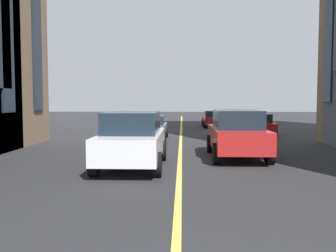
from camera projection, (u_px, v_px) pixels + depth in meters
The scene contains 7 objects.
lane_centre_line at pixel (180, 166), 13.00m from camera, with size 80.00×0.16×0.01m.
car_silver_oncoming at pixel (232, 116), 37.13m from camera, with size 4.40×1.95×1.37m.
car_grey_parked_a at pixel (150, 127), 21.82m from camera, with size 4.40×1.95×1.37m.
car_red_far at pixel (257, 125), 24.43m from camera, with size 3.90×1.89×1.40m.
car_red_mid at pixel (214, 119), 31.91m from camera, with size 4.40×1.95×1.37m.
car_white_parked_b at pixel (132, 139), 12.75m from camera, with size 4.70×2.14×1.88m.
car_red_trailing at pixel (237, 133), 14.94m from camera, with size 4.70×2.14×1.88m.
Camera 1 is at (7.12, -0.09, 2.28)m, focal length 40.60 mm.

